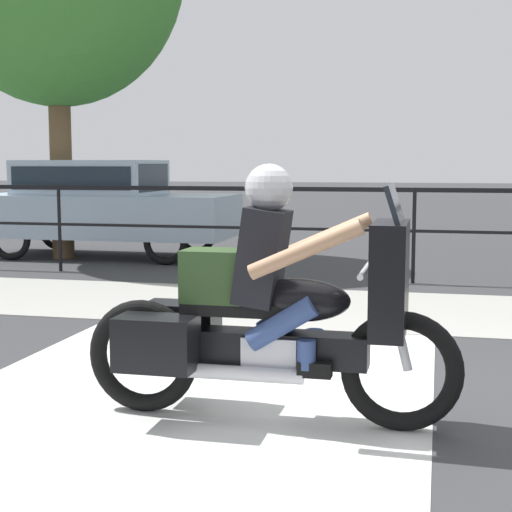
% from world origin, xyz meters
% --- Properties ---
extents(ground_plane, '(120.00, 120.00, 0.00)m').
position_xyz_m(ground_plane, '(0.00, 0.00, 0.00)').
color(ground_plane, '#38383A').
extents(sidewalk_band, '(44.00, 2.40, 0.01)m').
position_xyz_m(sidewalk_band, '(0.00, 3.40, 0.01)').
color(sidewalk_band, '#A8A59E').
rests_on(sidewalk_band, ground).
extents(crosswalk_band, '(3.26, 6.00, 0.01)m').
position_xyz_m(crosswalk_band, '(-1.32, -0.20, 0.00)').
color(crosswalk_band, silver).
rests_on(crosswalk_band, ground).
extents(fence_railing, '(36.00, 0.05, 1.27)m').
position_xyz_m(fence_railing, '(0.00, 5.43, 0.99)').
color(fence_railing, black).
rests_on(fence_railing, ground).
extents(motorcycle, '(2.35, 0.76, 1.58)m').
position_xyz_m(motorcycle, '(-0.67, -0.47, 0.69)').
color(motorcycle, black).
rests_on(motorcycle, ground).
extents(parked_car, '(4.32, 1.77, 1.63)m').
position_xyz_m(parked_car, '(-5.27, 7.26, 0.94)').
color(parked_car, '#9EB2C6').
rests_on(parked_car, ground).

